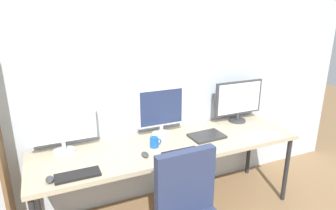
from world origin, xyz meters
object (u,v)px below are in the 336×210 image
object	(u,v)px
mouse_left_side	(50,179)
coffee_mug	(154,142)
monitor_center	(161,110)
keyboard_left	(78,175)
monitor_right	(239,100)
mouse_right_side	(145,155)
desk	(170,148)
keyboard_center	(182,153)
keyboard_right	(261,136)
laptop_closed	(207,136)
monitor_left	(61,126)

from	to	relation	value
mouse_left_side	coffee_mug	size ratio (longest dim) A/B	0.91
monitor_center	keyboard_left	bearing A→B (deg)	-152.23
monitor_right	coffee_mug	size ratio (longest dim) A/B	5.30
mouse_right_side	keyboard_left	bearing A→B (deg)	-170.64
mouse_right_side	coffee_mug	bearing A→B (deg)	43.86
mouse_left_side	monitor_right	bearing A→B (deg)	12.68
desk	mouse_left_side	xyz separation A→B (m)	(-1.03, -0.22, 0.06)
monitor_center	coffee_mug	distance (m)	0.34
keyboard_left	mouse_right_side	distance (m)	0.56
keyboard_center	keyboard_right	world-z (taller)	same
laptop_closed	desk	bearing A→B (deg)	174.65
mouse_left_side	laptop_closed	xyz separation A→B (m)	(1.40, 0.20, -0.00)
monitor_center	coffee_mug	world-z (taller)	monitor_center
keyboard_left	coffee_mug	xyz separation A→B (m)	(0.68, 0.22, 0.04)
desk	laptop_closed	bearing A→B (deg)	-2.46
keyboard_left	mouse_left_side	bearing A→B (deg)	176.73
mouse_right_side	desk	bearing A→B (deg)	25.58
monitor_right	mouse_left_side	world-z (taller)	monitor_right
monitor_right	laptop_closed	size ratio (longest dim) A/B	1.76
monitor_right	keyboard_center	xyz separation A→B (m)	(-0.89, -0.44, -0.23)
monitor_left	keyboard_right	xyz separation A→B (m)	(1.73, -0.44, -0.23)
monitor_right	mouse_right_side	xyz separation A→B (m)	(-1.18, -0.35, -0.23)
keyboard_left	laptop_closed	size ratio (longest dim) A/B	1.01
monitor_right	mouse_right_side	size ratio (longest dim) A/B	5.86
monitor_left	keyboard_center	size ratio (longest dim) A/B	1.74
monitor_left	keyboard_left	world-z (taller)	monitor_left
monitor_center	mouse_right_side	xyz separation A→B (m)	(-0.29, -0.35, -0.24)
monitor_right	keyboard_right	distance (m)	0.50
coffee_mug	keyboard_center	bearing A→B (deg)	-54.71
keyboard_left	mouse_left_side	xyz separation A→B (m)	(-0.19, 0.01, 0.01)
keyboard_center	laptop_closed	size ratio (longest dim) A/B	1.01
mouse_right_side	keyboard_right	bearing A→B (deg)	-4.57
monitor_left	monitor_center	xyz separation A→B (m)	(0.89, -0.00, 0.02)
keyboard_right	laptop_closed	xyz separation A→B (m)	(-0.47, 0.21, 0.00)
desk	mouse_right_side	xyz separation A→B (m)	(-0.29, -0.14, 0.06)
laptop_closed	keyboard_right	bearing A→B (deg)	-27.52
laptop_closed	mouse_left_side	bearing A→B (deg)	-174.64
laptop_closed	coffee_mug	distance (m)	0.53
monitor_left	coffee_mug	world-z (taller)	monitor_left
keyboard_center	coffee_mug	bearing A→B (deg)	125.29
keyboard_left	keyboard_right	world-z (taller)	same
keyboard_left	mouse_right_side	xyz separation A→B (m)	(0.55, 0.09, 0.01)
monitor_left	mouse_right_side	bearing A→B (deg)	-30.43
keyboard_right	coffee_mug	distance (m)	1.02
desk	monitor_right	bearing A→B (deg)	13.41
coffee_mug	desk	bearing A→B (deg)	3.46
monitor_right	keyboard_left	bearing A→B (deg)	-165.66
mouse_right_side	laptop_closed	world-z (taller)	mouse_right_side
monitor_left	keyboard_left	size ratio (longest dim) A/B	1.74
coffee_mug	mouse_right_side	bearing A→B (deg)	-136.14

